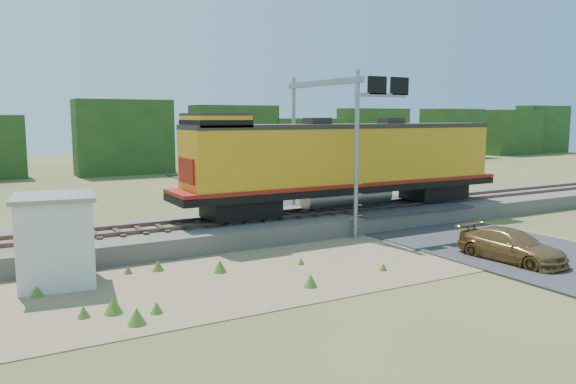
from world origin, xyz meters
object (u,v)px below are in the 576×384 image
signal_gantry (337,114)px  locomotive (343,161)px  car (512,246)px  shed (56,240)px

signal_gantry → locomotive: bearing=38.4°
signal_gantry → car: size_ratio=1.77×
locomotive → shed: bearing=-165.2°
locomotive → shed: (-13.94, -3.68, -1.76)m
shed → signal_gantry: size_ratio=0.40×
shed → car: (15.45, -5.35, -0.90)m
locomotive → car: size_ratio=4.28×
locomotive → signal_gantry: bearing=-141.6°
shed → signal_gantry: bearing=21.2°
car → signal_gantry: bearing=101.8°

